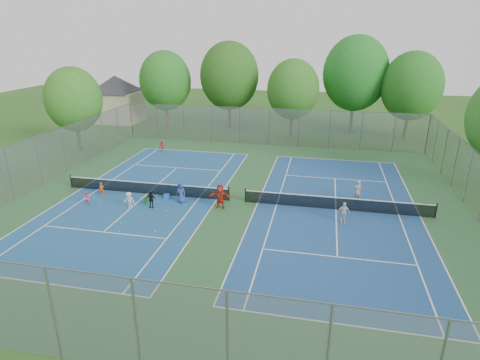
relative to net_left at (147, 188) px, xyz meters
name	(u,v)px	position (x,y,z in m)	size (l,w,h in m)	color
ground	(237,201)	(7.00, 0.00, -0.46)	(120.00, 120.00, 0.00)	#28541A
court_pad	(237,201)	(7.00, 0.00, -0.45)	(32.00, 32.00, 0.01)	#2B5A31
court_left	(147,194)	(0.00, 0.00, -0.44)	(10.97, 23.77, 0.01)	navy
court_right	(336,209)	(14.00, 0.00, -0.44)	(10.97, 23.77, 0.01)	navy
net_left	(147,188)	(0.00, 0.00, 0.00)	(12.87, 0.10, 0.91)	black
net_right	(336,204)	(14.00, 0.00, 0.00)	(12.87, 0.10, 0.91)	black
fence_north	(269,127)	(7.00, 16.00, 1.54)	(32.00, 0.10, 4.00)	gray
fence_south	(137,328)	(7.00, -16.00, 1.54)	(32.00, 0.10, 4.00)	gray
fence_west	(39,161)	(-9.00, 0.00, 1.54)	(32.00, 0.10, 4.00)	gray
house	(116,91)	(-15.00, 24.00, 3.76)	(11.03, 11.03, 7.30)	#B7A88C
tree_nw	(165,81)	(-7.00, 22.00, 5.44)	(6.40, 6.40, 9.58)	#443326
tree_nl	(229,76)	(1.00, 23.00, 6.09)	(7.20, 7.20, 10.69)	#443326
tree_nc	(293,89)	(9.00, 21.00, 4.94)	(6.00, 6.00, 8.85)	#443326
tree_nr	(356,73)	(16.00, 24.00, 6.59)	(7.60, 7.60, 11.42)	#443326
tree_ne	(412,86)	(22.00, 22.00, 5.51)	(6.60, 6.60, 9.77)	#443326
tree_side_w	(73,99)	(-12.00, 10.00, 4.79)	(5.60, 5.60, 8.47)	#443326
ball_crate	(167,196)	(1.79, -0.53, -0.29)	(0.39, 0.39, 0.34)	blue
ball_hopper	(146,200)	(0.68, -1.75, -0.20)	(0.26, 0.26, 0.51)	#258A27
student_a	(102,189)	(-3.19, -0.97, 0.06)	(0.37, 0.25, 1.03)	#C85012
student_b	(87,198)	(-3.25, -2.82, 0.06)	(0.50, 0.39, 1.02)	#ED5C8D
student_c	(129,200)	(-0.07, -2.73, 0.15)	(0.78, 0.45, 1.21)	beige
student_d	(151,200)	(1.36, -2.32, 0.16)	(0.72, 0.30, 1.23)	black
student_e	(181,193)	(3.11, -1.03, 0.31)	(0.75, 0.49, 1.54)	navy
student_f	(220,197)	(6.11, -1.40, 0.42)	(1.62, 0.52, 1.75)	#AB2618
child_far_baseline	(162,146)	(-3.34, 11.18, 0.12)	(0.74, 0.42, 1.14)	maroon
instructor	(357,191)	(15.46, 1.76, 0.37)	(0.60, 0.39, 1.65)	gray
teen_court_b	(343,212)	(14.39, -1.94, 0.25)	(0.83, 0.34, 1.41)	silver
tennis_ball_0	(118,222)	(0.21, -4.91, -0.42)	(0.07, 0.07, 0.07)	#ADC12C
tennis_ball_1	(185,205)	(3.54, -1.48, -0.42)	(0.07, 0.07, 0.07)	yellow
tennis_ball_2	(93,197)	(-3.59, -1.53, -0.42)	(0.07, 0.07, 0.07)	#CAE836
tennis_ball_3	(119,231)	(0.87, -6.13, -0.42)	(0.07, 0.07, 0.07)	#A1C32D
tennis_ball_4	(184,219)	(4.24, -3.70, -0.42)	(0.07, 0.07, 0.07)	#CDE836
tennis_ball_5	(157,209)	(1.83, -2.50, -0.42)	(0.07, 0.07, 0.07)	gold
tennis_ball_6	(100,203)	(-2.55, -2.42, -0.42)	(0.07, 0.07, 0.07)	#A5C62E
tennis_ball_7	(155,231)	(3.07, -5.67, -0.42)	(0.07, 0.07, 0.07)	#CEE936
tennis_ball_8	(63,229)	(-2.65, -6.61, -0.42)	(0.07, 0.07, 0.07)	gold
tennis_ball_9	(167,211)	(2.65, -2.68, -0.42)	(0.07, 0.07, 0.07)	#EAF238
tennis_ball_10	(100,233)	(-0.16, -6.57, -0.42)	(0.07, 0.07, 0.07)	#ACCA2F
tennis_ball_11	(121,223)	(0.48, -5.10, -0.42)	(0.07, 0.07, 0.07)	#B1C42D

